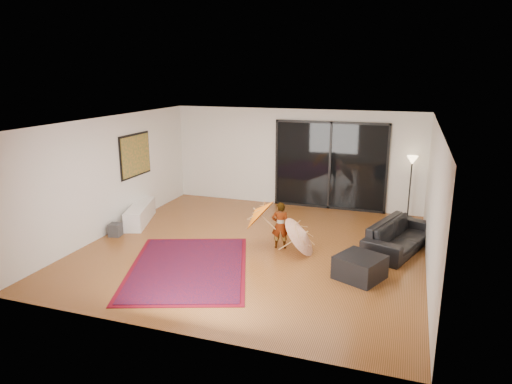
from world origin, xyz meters
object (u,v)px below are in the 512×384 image
at_px(media_console, 140,214).
at_px(child, 280,225).
at_px(ottoman, 360,267).
at_px(sofa, 399,236).

relative_size(media_console, child, 1.61).
bearing_deg(media_console, child, -26.72).
relative_size(ottoman, child, 0.74).
bearing_deg(ottoman, sofa, 69.87).
bearing_deg(sofa, media_console, 111.16).
xyz_separation_m(media_console, child, (3.79, -0.52, 0.28)).
height_order(media_console, ottoman, media_console).
bearing_deg(media_console, ottoman, -33.85).
distance_m(ottoman, child, 2.06).
bearing_deg(sofa, child, 125.91).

